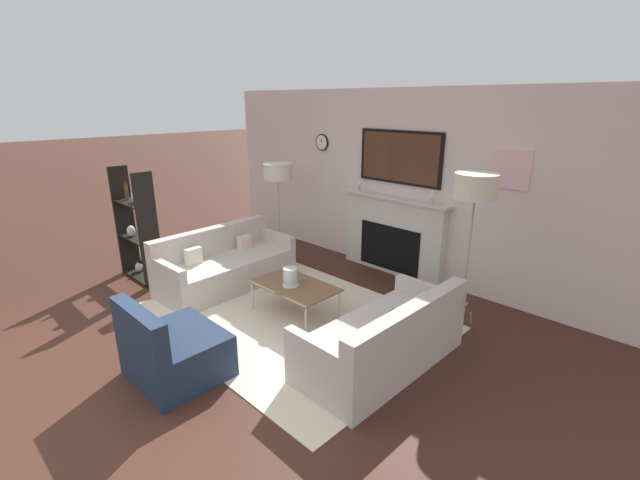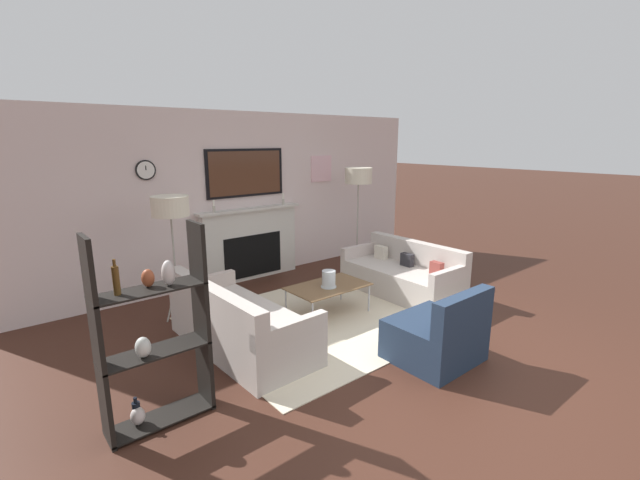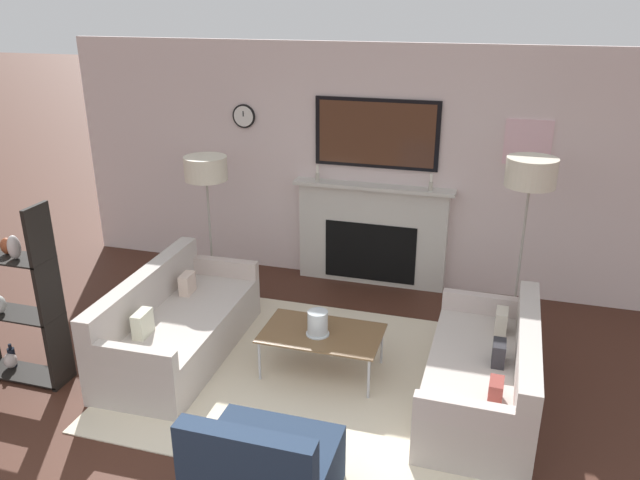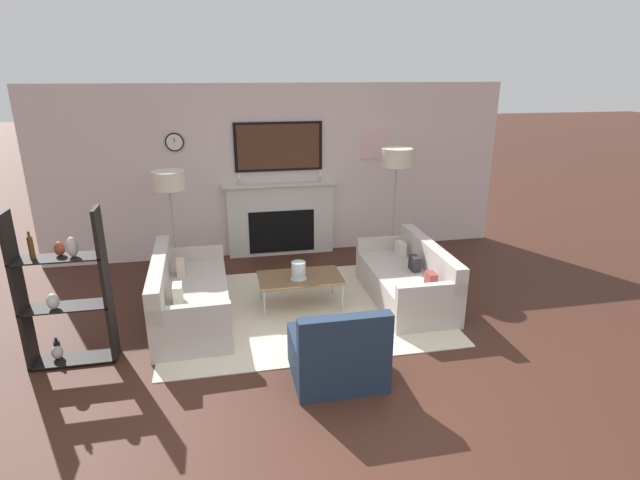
# 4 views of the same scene
# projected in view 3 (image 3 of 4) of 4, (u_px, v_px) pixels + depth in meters

# --- Properties ---
(fireplace_wall) EXTENTS (7.37, 0.28, 2.70)m
(fireplace_wall) POSITION_uv_depth(u_px,v_px,m) (375.00, 180.00, 7.00)
(fireplace_wall) COLOR beige
(fireplace_wall) RESTS_ON ground_plane
(area_rug) EXTENTS (3.39, 2.59, 0.01)m
(area_rug) POSITION_uv_depth(u_px,v_px,m) (321.00, 377.00, 5.50)
(area_rug) COLOR beige
(area_rug) RESTS_ON ground_plane
(couch_left) EXTENTS (0.90, 1.92, 0.79)m
(couch_left) POSITION_uv_depth(u_px,v_px,m) (177.00, 327.00, 5.77)
(couch_left) COLOR beige
(couch_left) RESTS_ON ground_plane
(couch_right) EXTENTS (0.85, 1.81, 0.76)m
(couch_right) POSITION_uv_depth(u_px,v_px,m) (486.00, 376.00, 5.04)
(couch_right) COLOR beige
(couch_right) RESTS_ON ground_plane
(armchair) EXTENTS (0.86, 0.78, 0.81)m
(armchair) POSITION_uv_depth(u_px,v_px,m) (264.00, 475.00, 4.00)
(armchair) COLOR #202E45
(armchair) RESTS_ON ground_plane
(coffee_table) EXTENTS (1.05, 0.64, 0.40)m
(coffee_table) POSITION_uv_depth(u_px,v_px,m) (322.00, 335.00, 5.45)
(coffee_table) COLOR brown
(coffee_table) RESTS_ON ground_plane
(hurricane_candle) EXTENTS (0.20, 0.20, 0.22)m
(hurricane_candle) POSITION_uv_depth(u_px,v_px,m) (318.00, 324.00, 5.38)
(hurricane_candle) COLOR silver
(hurricane_candle) RESTS_ON coffee_table
(floor_lamp_left) EXTENTS (0.45, 0.45, 1.61)m
(floor_lamp_left) POSITION_uv_depth(u_px,v_px,m) (206.00, 170.00, 6.48)
(floor_lamp_left) COLOR #9E998E
(floor_lamp_left) RESTS_ON ground_plane
(floor_lamp_right) EXTENTS (0.45, 0.45, 1.82)m
(floor_lamp_right) POSITION_uv_depth(u_px,v_px,m) (531.00, 175.00, 5.56)
(floor_lamp_right) COLOR #9E998E
(floor_lamp_right) RESTS_ON ground_plane
(shelf_unit) EXTENTS (0.84, 0.28, 1.62)m
(shelf_unit) POSITION_uv_depth(u_px,v_px,m) (10.00, 298.00, 5.25)
(shelf_unit) COLOR black
(shelf_unit) RESTS_ON ground_plane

